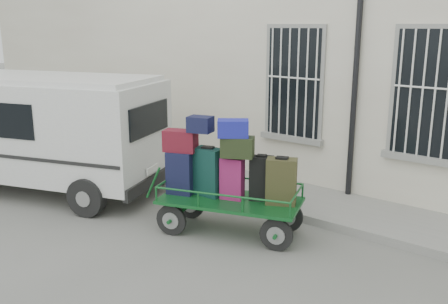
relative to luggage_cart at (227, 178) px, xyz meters
name	(u,v)px	position (x,y,z in m)	size (l,w,h in m)	color
ground	(219,236)	(0.00, -0.22, -0.96)	(80.00, 80.00, 0.00)	#62625D
building	(365,43)	(0.00, 5.28, 2.04)	(24.00, 5.15, 6.00)	beige
sidewalk	(288,197)	(0.00, 1.98, -0.89)	(24.00, 1.70, 0.15)	gray
luggage_cart	(227,178)	(0.00, 0.00, 0.00)	(2.76, 1.74, 1.96)	black
van	(47,126)	(-4.24, -0.60, 0.42)	(5.17, 3.45, 2.42)	silver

